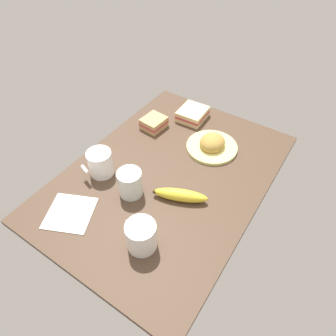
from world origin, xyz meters
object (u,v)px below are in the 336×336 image
Objects in this scene: coffee_mug_black at (100,163)px; banana at (180,195)px; plate_of_food at (212,145)px; sandwich_main at (193,114)px; coffee_mug_milky at (141,236)px; sandwich_side at (154,123)px; glass_of_milk at (130,184)px; paper_napkin at (70,213)px.

banana is at bearing 99.63° from coffee_mug_black.
banana is at bearing 6.47° from plate_of_food.
coffee_mug_milky is at bearing 17.20° from sandwich_main.
plate_of_food is 26.12cm from sandwich_side.
coffee_mug_black is 14.47cm from glass_of_milk.
sandwich_side is 1.06× the size of glass_of_milk.
sandwich_main is (-12.45, -15.90, 0.38)cm from plate_of_food.
coffee_mug_black is 29.99cm from banana.
glass_of_milk is 0.67× the size of paper_napkin.
banana is 1.28× the size of paper_napkin.
coffee_mug_black and glass_of_milk have the same top height.
coffee_mug_black is at bearing -12.93° from sandwich_main.
plate_of_food reaches higher than sandwich_side.
coffee_mug_black is 0.79× the size of paper_napkin.
coffee_mug_black reaches higher than sandwich_main.
coffee_mug_milky is 20.07cm from glass_of_milk.
coffee_mug_milky reaches higher than banana.
coffee_mug_black is 32.83cm from coffee_mug_milky.
glass_of_milk reaches higher than banana.
sandwich_side is 35.74cm from glass_of_milk.
banana is at bearing 132.80° from paper_napkin.
sandwich_side is 39.24cm from banana.
glass_of_milk is at bearing -66.42° from banana.
coffee_mug_milky reaches higher than paper_napkin.
sandwich_main is 47.08cm from glass_of_milk.
coffee_mug_milky is at bearing 31.92° from sandwich_side.
sandwich_main is at bearing 167.07° from coffee_mug_black.
coffee_mug_black is 1.11× the size of sandwich_side.
coffee_mug_milky is at bearing 3.36° from plate_of_food.
coffee_mug_black is 46.54cm from sandwich_main.
glass_of_milk reaches higher than sandwich_side.
banana is (27.83, 3.16, 0.24)cm from plate_of_food.
paper_napkin is (18.90, 3.65, -4.60)cm from coffee_mug_black.
coffee_mug_milky is at bearing 47.35° from glass_of_milk.
sandwich_main and sandwich_side have the same top height.
coffee_mug_milky is 0.62× the size of banana.
sandwich_side is at bearing -35.81° from sandwich_main.
glass_of_milk is 20.73cm from paper_napkin.
plate_of_food is 1.77× the size of coffee_mug_black.
glass_of_milk is (1.59, 14.36, -0.72)cm from coffee_mug_black.
glass_of_milk reaches higher than sandwich_main.
plate_of_food is 1.77× the size of coffee_mug_milky.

